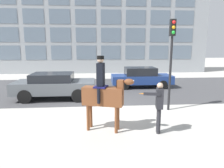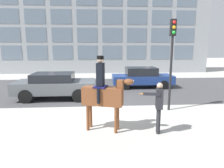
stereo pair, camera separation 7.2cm
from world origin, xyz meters
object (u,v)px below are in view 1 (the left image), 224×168
Objects in this scene: pedestrian_bystander at (159,104)px; street_car_near_lane at (54,85)px; traffic_light at (172,51)px; street_car_far_lane at (141,77)px; mounted_horse_lead at (104,94)px.

pedestrian_bystander is 0.40× the size of street_car_near_lane.
street_car_near_lane is 1.08× the size of traffic_light.
pedestrian_bystander is at bearing -47.65° from street_car_near_lane.
street_car_near_lane is 6.29m from street_car_far_lane.
street_car_near_lane is at bearing 137.50° from mounted_horse_lead.
mounted_horse_lead reaches higher than street_car_near_lane.
street_car_near_lane is at bearing -36.33° from pedestrian_bystander.
street_car_near_lane is 1.03× the size of street_car_far_lane.
pedestrian_bystander is 7.84m from street_car_far_lane.
mounted_horse_lead is at bearing -0.15° from pedestrian_bystander.
street_car_near_lane is at bearing -153.46° from street_car_far_lane.
street_car_near_lane reaches higher than street_car_far_lane.
traffic_light is at bearing -88.39° from street_car_far_lane.
pedestrian_bystander reaches higher than street_car_near_lane.
street_car_far_lane is at bearing 26.54° from street_car_near_lane.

